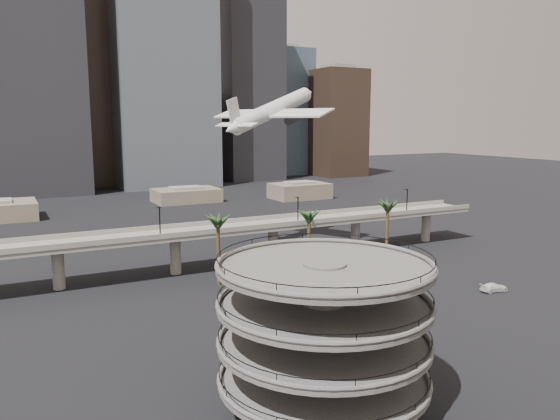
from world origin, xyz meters
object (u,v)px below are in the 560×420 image
car_a (285,351)px  car_b (323,301)px  overpass (226,233)px  car_c (494,287)px  parking_ramp (324,324)px  airborne_jet (273,111)px

car_a → car_b: 21.36m
overpass → car_b: (5.24, -29.98, -6.64)m
car_b → car_c: size_ratio=0.81×
car_a → car_c: car_c is taller
overpass → car_b: overpass is taller
parking_ramp → airborne_jet: bearing=66.9°
airborne_jet → car_a: bearing=-142.3°
overpass → car_b: 31.15m
airborne_jet → car_c: 64.72m
overpass → car_c: bearing=-46.2°
parking_ramp → airborne_jet: airborne_jet is taller
car_a → airborne_jet: bearing=-2.9°
parking_ramp → overpass: bearing=77.6°
parking_ramp → car_a: (3.02, 14.02, -9.13)m
airborne_jet → car_b: size_ratio=7.89×
car_b → car_c: (31.26, -8.12, 0.06)m
car_c → car_a: bearing=106.6°
parking_ramp → car_c: bearing=22.9°
car_b → car_a: bearing=116.6°
parking_ramp → airborne_jet: 83.84m
parking_ramp → car_b: bearing=57.8°
parking_ramp → car_c: (49.50, 20.89, -9.08)m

